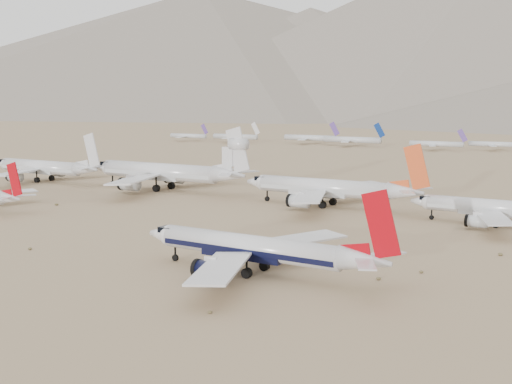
% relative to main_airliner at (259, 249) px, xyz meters
% --- Properties ---
extents(ground, '(7000.00, 7000.00, 0.00)m').
position_rel_main_airliner_xyz_m(ground, '(-5.60, 6.36, -4.58)').
color(ground, '#83684C').
rests_on(ground, ground).
extents(main_airliner, '(47.18, 46.08, 16.65)m').
position_rel_main_airliner_xyz_m(main_airliner, '(0.00, 0.00, 0.00)').
color(main_airliner, silver).
rests_on(main_airliner, ground).
extents(row2_gold_tail, '(43.32, 42.37, 15.43)m').
position_rel_main_airliner_xyz_m(row2_gold_tail, '(26.12, 69.22, -0.26)').
color(row2_gold_tail, silver).
rests_on(row2_gold_tail, ground).
extents(row2_orange_tail, '(53.80, 52.63, 19.19)m').
position_rel_main_airliner_xyz_m(row2_orange_tail, '(-21.88, 73.69, 0.81)').
color(row2_orange_tail, silver).
rests_on(row2_orange_tail, ground).
extents(row2_white_trijet, '(63.50, 62.06, 22.50)m').
position_rel_main_airliner_xyz_m(row2_white_trijet, '(-84.15, 75.78, 1.94)').
color(row2_white_trijet, silver).
rests_on(row2_white_trijet, ground).
extents(row2_white_twin, '(54.07, 52.91, 19.32)m').
position_rel_main_airliner_xyz_m(row2_white_twin, '(-139.93, 70.45, 0.86)').
color(row2_white_twin, silver).
rests_on(row2_white_twin, ground).
extents(desert_scrub, '(261.14, 121.67, 0.63)m').
position_rel_main_airliner_xyz_m(desert_scrub, '(-5.48, -22.41, -4.29)').
color(desert_scrub, brown).
rests_on(desert_scrub, ground).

